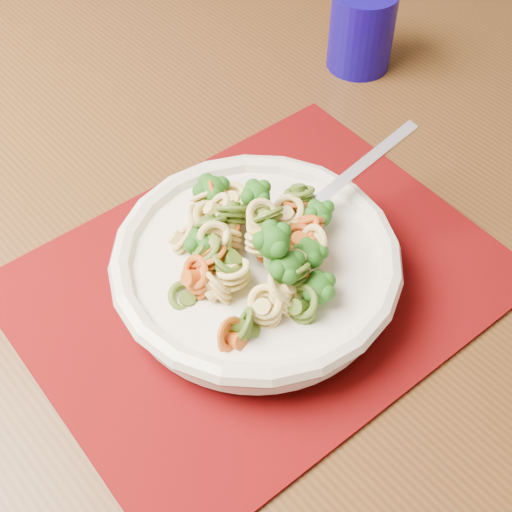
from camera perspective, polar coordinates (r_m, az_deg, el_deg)
name	(u,v)px	position (r m, az deg, el deg)	size (l,w,h in m)	color
dining_table	(181,262)	(0.78, -6.04, -0.52)	(1.58, 1.26, 0.76)	#503216
placemat	(260,282)	(0.63, 0.33, -2.10)	(0.40, 0.31, 0.00)	#61040A
pasta_bowl	(256,264)	(0.60, 0.00, -0.68)	(0.25, 0.25, 0.05)	silver
pasta_broccoli_heap	(256,251)	(0.59, 0.00, 0.37)	(0.21, 0.21, 0.06)	#E2C66F
fork	(295,219)	(0.61, 3.11, 2.95)	(0.19, 0.02, 0.01)	silver
tumbler	(362,29)	(0.85, 8.45, 17.51)	(0.07, 0.07, 0.09)	#0E0571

